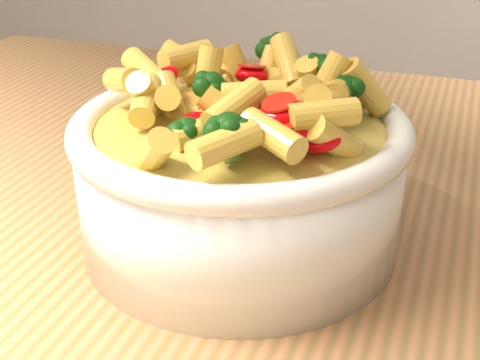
% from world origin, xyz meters
% --- Properties ---
extents(table, '(1.20, 0.80, 0.90)m').
position_xyz_m(table, '(0.00, 0.00, 0.80)').
color(table, '#BD7D51').
rests_on(table, ground).
extents(serving_bowl, '(0.24, 0.24, 0.10)m').
position_xyz_m(serving_bowl, '(-0.04, -0.07, 0.95)').
color(serving_bowl, white).
rests_on(serving_bowl, table).
extents(pasta_salad, '(0.19, 0.19, 0.04)m').
position_xyz_m(pasta_salad, '(-0.04, -0.07, 1.02)').
color(pasta_salad, '#FFD350').
rests_on(pasta_salad, serving_bowl).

